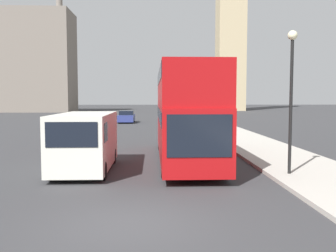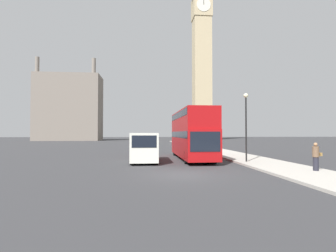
# 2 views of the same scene
# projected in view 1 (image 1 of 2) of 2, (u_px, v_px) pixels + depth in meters

# --- Properties ---
(ground_plane) EXTENTS (300.00, 300.00, 0.00)m
(ground_plane) POSITION_uv_depth(u_px,v_px,m) (129.00, 223.00, 9.12)
(ground_plane) COLOR #333335
(building_block_distant) EXTENTS (20.18, 10.36, 26.03)m
(building_block_distant) POSITION_uv_depth(u_px,v_px,m) (25.00, 62.00, 80.08)
(building_block_distant) COLOR slate
(building_block_distant) RESTS_ON ground_plane
(red_double_decker_bus) EXTENTS (2.54, 11.11, 4.40)m
(red_double_decker_bus) POSITION_uv_depth(u_px,v_px,m) (185.00, 110.00, 17.95)
(red_double_decker_bus) COLOR #A80F11
(red_double_decker_bus) RESTS_ON ground_plane
(white_van) EXTENTS (2.14, 5.23, 2.39)m
(white_van) POSITION_uv_depth(u_px,v_px,m) (85.00, 141.00, 15.40)
(white_van) COLOR silver
(white_van) RESTS_ON ground_plane
(street_lamp) EXTENTS (0.36, 0.36, 5.39)m
(street_lamp) POSITION_uv_depth(u_px,v_px,m) (291.00, 80.00, 14.04)
(street_lamp) COLOR black
(street_lamp) RESTS_ON sidewalk_strip
(parked_sedan) EXTENTS (1.87, 4.53, 1.46)m
(parked_sedan) POSITION_uv_depth(u_px,v_px,m) (127.00, 117.00, 45.53)
(parked_sedan) COLOR navy
(parked_sedan) RESTS_ON ground_plane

